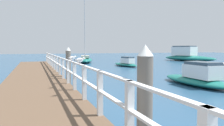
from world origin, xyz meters
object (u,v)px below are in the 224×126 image
Objects in this scene: seagull_foreground at (80,60)px; boat_3 at (197,77)px; boat_0 at (187,56)px; boat_5 at (85,59)px; seagull_background at (72,58)px; dock_piling_far at (68,65)px; dock_piling_near at (145,103)px; boat_6 at (126,63)px.

seagull_foreground is 7.21m from boat_3.
boat_0 is 1.95× the size of boat_3.
boat_3 is 19.91m from boat_5.
boat_0 reaches higher than seagull_background.
dock_piling_far is at bearing -160.48° from boat_0.
boat_3 is (-14.46, -17.94, -0.37)m from boat_0.
seagull_background is (-0.37, 5.20, 0.57)m from dock_piling_near.
dock_piling_far is 0.43× the size of boat_3.
dock_piling_near is 0.47× the size of boat_6.
dock_piling_far is 25.75m from boat_0.
boat_6 is (8.12, 12.69, -1.25)m from seagull_background.
dock_piling_near reaches higher than boat_3.
dock_piling_far is 4.72× the size of seagull_foreground.
boat_3 is at bearing -24.30° from dock_piling_far.
boat_3 is (6.82, 0.51, -1.19)m from seagull_background.
boat_5 is (4.92, 16.94, -0.61)m from dock_piling_far.
dock_piling_near is 31.57m from boat_0.
seagull_foreground is 0.05× the size of boat_0.
dock_piling_far is 17.66m from boat_5.
seagull_foreground is at bearing 16.65° from boat_3.
seagull_foreground and seagull_background have the same top height.
boat_0 is 16.10m from boat_5.
boat_5 is (-1.53, 19.86, 0.00)m from boat_3.
dock_piling_far is 4.96m from seagull_foreground.
seagull_background is at bearing -92.09° from boat_5.
boat_6 is (7.75, 9.26, -0.68)m from dock_piling_far.
boat_0 reaches higher than dock_piling_far.
boat_5 reaches higher than boat_3.
seagull_background is at bearing -96.22° from dock_piling_far.
boat_0 is (21.28, 18.46, -0.82)m from seagull_background.
dock_piling_far is 5.11× the size of seagull_background.
dock_piling_near is at bearing 41.80° from boat_3.
boat_3 is at bearing 76.13° from boat_6.
boat_0 is at bearing 5.65° from boat_5.
seagull_background reaches higher than boat_3.
seagull_foreground is at bearing -94.33° from dock_piling_far.
boat_5 is at bearing -77.58° from boat_6.
seagull_foreground reaches higher than boat_3.
seagull_foreground is 1.49m from seagull_background.
boat_5 is at bearing 136.85° from seagull_foreground.
dock_piling_near is at bearing -33.99° from seagull_background.
dock_piling_far is 7.10m from boat_3.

